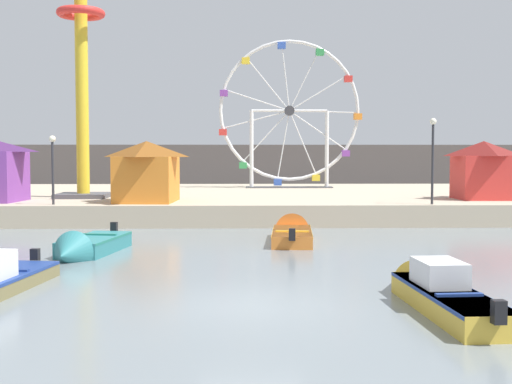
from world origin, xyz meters
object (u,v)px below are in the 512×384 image
(drop_tower_yellow_tower, at_px, (82,72))
(promenade_lamp_far, at_px, (433,149))
(motorboat_orange_hull, at_px, (292,233))
(carnival_booth_orange_canopy, at_px, (147,170))
(ferris_wheel_white_frame, at_px, (289,114))
(motorboat_teal_painted, at_px, (86,247))
(motorboat_mustard_yellow, at_px, (434,290))
(carnival_booth_red_striped, at_px, (483,169))
(promenade_lamp_near, at_px, (53,158))

(drop_tower_yellow_tower, distance_m, promenade_lamp_far, 19.29)
(motorboat_orange_hull, bearing_deg, promenade_lamp_far, -53.19)
(carnival_booth_orange_canopy, bearing_deg, ferris_wheel_white_frame, 62.51)
(motorboat_teal_painted, height_order, drop_tower_yellow_tower, drop_tower_yellow_tower)
(motorboat_orange_hull, xyz_separation_m, carnival_booth_orange_canopy, (-6.88, 6.52, 2.42))
(motorboat_mustard_yellow, height_order, drop_tower_yellow_tower, drop_tower_yellow_tower)
(motorboat_orange_hull, xyz_separation_m, carnival_booth_red_striped, (10.92, 8.07, 2.44))
(carnival_booth_red_striped, xyz_separation_m, promenade_lamp_far, (-3.80, -3.57, 1.07))
(motorboat_orange_hull, distance_m, carnival_booth_orange_canopy, 9.78)
(motorboat_mustard_yellow, xyz_separation_m, promenade_lamp_far, (4.76, 16.60, 3.41))
(carnival_booth_red_striped, bearing_deg, carnival_booth_orange_canopy, -173.51)
(motorboat_teal_painted, xyz_separation_m, carnival_booth_orange_canopy, (0.61, 10.92, 2.38))
(motorboat_mustard_yellow, height_order, carnival_booth_red_striped, carnival_booth_red_striped)
(ferris_wheel_white_frame, xyz_separation_m, carnival_booth_red_striped, (9.53, -12.30, -3.67))
(motorboat_teal_painted, distance_m, motorboat_orange_hull, 8.68)
(motorboat_orange_hull, distance_m, drop_tower_yellow_tower, 16.67)
(motorboat_teal_painted, bearing_deg, drop_tower_yellow_tower, -157.15)
(motorboat_orange_hull, bearing_deg, motorboat_teal_painted, 124.93)
(motorboat_orange_hull, bearing_deg, drop_tower_yellow_tower, 52.08)
(motorboat_mustard_yellow, height_order, motorboat_orange_hull, motorboat_mustard_yellow)
(promenade_lamp_near, height_order, promenade_lamp_far, promenade_lamp_far)
(carnival_booth_orange_canopy, bearing_deg, promenade_lamp_near, -154.78)
(motorboat_mustard_yellow, height_order, carnival_booth_orange_canopy, carnival_booth_orange_canopy)
(ferris_wheel_white_frame, relative_size, promenade_lamp_far, 2.54)
(motorboat_orange_hull, xyz_separation_m, ferris_wheel_white_frame, (1.39, 20.37, 6.11))
(ferris_wheel_white_frame, height_order, promenade_lamp_far, ferris_wheel_white_frame)
(ferris_wheel_white_frame, bearing_deg, motorboat_teal_painted, -109.71)
(motorboat_mustard_yellow, xyz_separation_m, motorboat_orange_hull, (-2.37, 12.09, -0.10))
(carnival_booth_orange_canopy, relative_size, promenade_lamp_near, 1.23)
(ferris_wheel_white_frame, height_order, carnival_booth_red_striped, ferris_wheel_white_frame)
(motorboat_mustard_yellow, xyz_separation_m, carnival_booth_orange_canopy, (-9.24, 18.61, 2.33))
(drop_tower_yellow_tower, relative_size, carnival_booth_red_striped, 4.45)
(ferris_wheel_white_frame, distance_m, carnival_booth_red_striped, 15.99)
(motorboat_teal_painted, bearing_deg, carnival_booth_red_striped, 133.63)
(motorboat_orange_hull, relative_size, carnival_booth_red_striped, 1.81)
(carnival_booth_orange_canopy, xyz_separation_m, carnival_booth_red_striped, (17.80, 1.55, 0.02))
(promenade_lamp_far, bearing_deg, motorboat_orange_hull, -147.69)
(carnival_booth_orange_canopy, height_order, promenade_lamp_far, promenade_lamp_far)
(drop_tower_yellow_tower, height_order, promenade_lamp_near, drop_tower_yellow_tower)
(carnival_booth_red_striped, bearing_deg, promenade_lamp_near, -170.08)
(carnival_booth_orange_canopy, distance_m, promenade_lamp_far, 14.19)
(motorboat_orange_hull, distance_m, promenade_lamp_far, 9.13)
(motorboat_mustard_yellow, distance_m, carnival_booth_red_striped, 22.03)
(drop_tower_yellow_tower, xyz_separation_m, promenade_lamp_near, (-0.25, -5.14, -4.74))
(drop_tower_yellow_tower, distance_m, carnival_booth_red_striped, 22.53)
(drop_tower_yellow_tower, distance_m, carnival_booth_orange_canopy, 7.51)
(ferris_wheel_white_frame, distance_m, promenade_lamp_far, 17.07)
(promenade_lamp_far, bearing_deg, ferris_wheel_white_frame, 109.88)
(carnival_booth_orange_canopy, relative_size, promenade_lamp_far, 0.98)
(promenade_lamp_far, bearing_deg, motorboat_mustard_yellow, -106.00)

